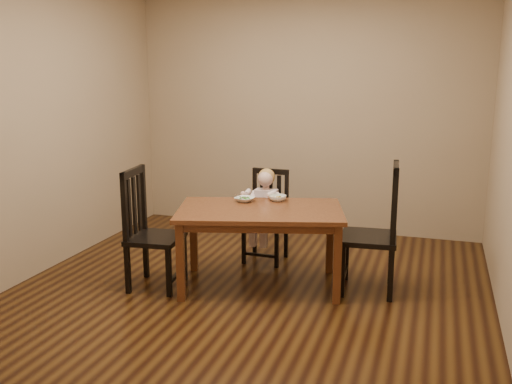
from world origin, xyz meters
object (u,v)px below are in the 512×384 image
(chair_right, at_px, (376,231))
(toddler, at_px, (265,206))
(bowl_peas, at_px, (245,199))
(bowl_veg, at_px, (278,198))
(dining_table, at_px, (260,218))
(chair_left, at_px, (150,231))
(chair_child, at_px, (267,217))

(chair_right, distance_m, toddler, 1.20)
(bowl_peas, bearing_deg, bowl_veg, 23.96)
(dining_table, relative_size, chair_left, 1.51)
(chair_right, bearing_deg, chair_child, 61.16)
(chair_left, distance_m, bowl_veg, 1.17)
(chair_child, height_order, bowl_peas, chair_child)
(bowl_peas, distance_m, bowl_veg, 0.30)
(chair_child, bearing_deg, chair_left, 54.31)
(bowl_veg, bearing_deg, chair_right, -8.15)
(toddler, xyz_separation_m, bowl_peas, (-0.06, -0.45, 0.16))
(bowl_peas, bearing_deg, chair_left, -144.40)
(chair_left, bearing_deg, chair_child, 137.02)
(dining_table, distance_m, chair_left, 0.96)
(chair_child, xyz_separation_m, bowl_peas, (-0.06, -0.50, 0.29))
(chair_child, xyz_separation_m, bowl_veg, (0.21, -0.37, 0.29))
(chair_child, bearing_deg, bowl_peas, 84.63)
(dining_table, relative_size, toddler, 3.21)
(chair_right, xyz_separation_m, toddler, (-1.11, 0.46, 0.03))
(dining_table, bearing_deg, chair_right, 11.29)
(bowl_veg, bearing_deg, chair_child, 119.57)
(toddler, bearing_deg, bowl_veg, 124.60)
(dining_table, xyz_separation_m, bowl_peas, (-0.21, 0.20, 0.10))
(chair_right, relative_size, toddler, 2.27)
(bowl_peas, xyz_separation_m, bowl_veg, (0.27, 0.12, 0.00))
(dining_table, relative_size, chair_child, 1.75)
(chair_right, height_order, bowl_peas, chair_right)
(chair_child, bearing_deg, chair_right, 157.22)
(dining_table, xyz_separation_m, chair_left, (-0.90, -0.30, -0.12))
(dining_table, height_order, bowl_peas, bowl_peas)
(chair_left, height_order, bowl_peas, chair_left)
(toddler, bearing_deg, chair_child, -90.00)
(chair_right, bearing_deg, bowl_veg, 77.38)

